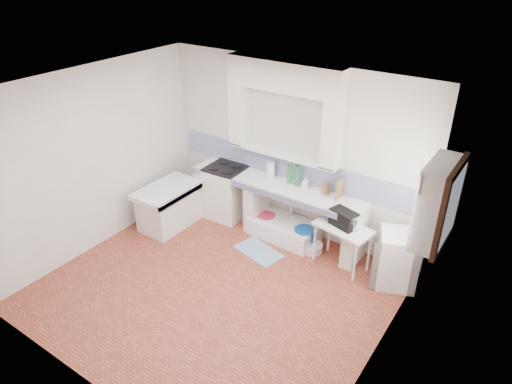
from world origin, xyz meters
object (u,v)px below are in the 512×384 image
Objects in this scene: stove at (226,192)px; side_table at (341,246)px; sink at (284,230)px; fridge at (398,259)px.

side_table is (2.29, -0.21, -0.11)m from stove.
sink is 1.13m from side_table.
fridge is at bearing -1.26° from sink.
side_table is (1.09, -0.18, 0.21)m from sink.
stove is at bearing -173.97° from side_table.
side_table reaches higher than sink.
stove is 2.30m from side_table.
sink is at bearing -3.41° from stove.
sink is at bearing -178.27° from side_table.
stove is 1.24m from sink.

